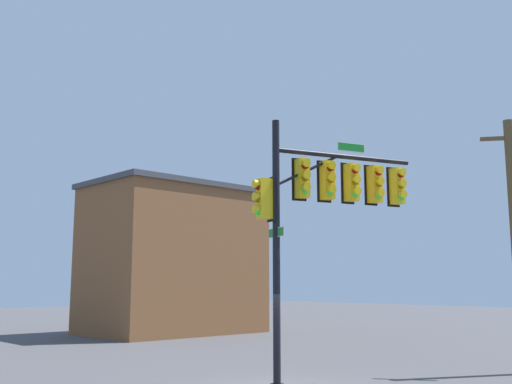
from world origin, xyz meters
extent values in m
cylinder|color=black|center=(0.00, 0.00, 3.64)|extent=(0.20, 0.20, 7.29)
cylinder|color=black|center=(2.12, -0.74, 6.46)|extent=(4.29, 1.61, 0.14)
cylinder|color=black|center=(0.96, -0.33, 5.96)|extent=(1.97, 0.75, 1.07)
cube|color=gold|center=(0.77, -0.27, 5.71)|extent=(0.43, 0.45, 1.10)
cube|color=black|center=(0.85, -0.08, 5.71)|extent=(0.42, 0.20, 1.22)
sphere|color=maroon|center=(0.70, -0.45, 6.05)|extent=(0.22, 0.22, 0.22)
cylinder|color=gold|center=(0.68, -0.51, 6.10)|extent=(0.27, 0.21, 0.23)
sphere|color=#855607|center=(0.70, -0.45, 5.71)|extent=(0.22, 0.22, 0.22)
cylinder|color=gold|center=(0.68, -0.51, 5.76)|extent=(0.27, 0.21, 0.23)
sphere|color=#20FF59|center=(0.70, -0.45, 5.37)|extent=(0.22, 0.22, 0.22)
cylinder|color=gold|center=(0.68, -0.51, 5.42)|extent=(0.27, 0.21, 0.23)
cube|color=#EAB510|center=(1.54, -0.54, 5.71)|extent=(0.43, 0.45, 1.10)
cube|color=black|center=(1.62, -0.35, 5.71)|extent=(0.42, 0.20, 1.22)
sphere|color=maroon|center=(1.47, -0.72, 6.05)|extent=(0.22, 0.22, 0.22)
cylinder|color=#EAB510|center=(1.45, -0.78, 6.10)|extent=(0.27, 0.21, 0.23)
sphere|color=#855607|center=(1.47, -0.72, 5.71)|extent=(0.22, 0.22, 0.22)
cylinder|color=#EAB510|center=(1.45, -0.78, 5.76)|extent=(0.27, 0.21, 0.23)
sphere|color=#20FF59|center=(1.47, -0.72, 5.37)|extent=(0.22, 0.22, 0.22)
cylinder|color=#EAB510|center=(1.45, -0.78, 5.42)|extent=(0.27, 0.21, 0.23)
cube|color=yellow|center=(2.32, -0.80, 5.71)|extent=(0.41, 0.44, 1.10)
cube|color=black|center=(2.37, -0.61, 5.71)|extent=(0.43, 0.16, 1.22)
sphere|color=maroon|center=(2.26, -1.00, 6.05)|extent=(0.22, 0.22, 0.22)
cylinder|color=yellow|center=(2.24, -1.05, 6.10)|extent=(0.26, 0.20, 0.23)
sphere|color=#855607|center=(2.26, -1.00, 5.71)|extent=(0.22, 0.22, 0.22)
cylinder|color=yellow|center=(2.24, -1.05, 5.76)|extent=(0.26, 0.20, 0.23)
sphere|color=#20FF59|center=(2.26, -1.00, 5.37)|extent=(0.22, 0.22, 0.22)
cylinder|color=yellow|center=(2.24, -1.05, 5.42)|extent=(0.26, 0.20, 0.23)
cube|color=#E9B312|center=(3.09, -1.07, 5.71)|extent=(0.41, 0.44, 1.10)
cube|color=black|center=(3.15, -0.88, 5.71)|extent=(0.43, 0.17, 1.22)
sphere|color=maroon|center=(3.03, -1.26, 6.05)|extent=(0.22, 0.22, 0.22)
cylinder|color=#E9B312|center=(3.01, -1.32, 6.10)|extent=(0.26, 0.20, 0.23)
sphere|color=#855607|center=(3.03, -1.26, 5.71)|extent=(0.22, 0.22, 0.22)
cylinder|color=#E9B312|center=(3.01, -1.32, 5.76)|extent=(0.26, 0.20, 0.23)
sphere|color=#20FF59|center=(3.03, -1.26, 5.37)|extent=(0.22, 0.22, 0.22)
cylinder|color=#E9B312|center=(3.01, -1.32, 5.42)|extent=(0.26, 0.20, 0.23)
cube|color=yellow|center=(3.86, -1.34, 5.71)|extent=(0.42, 0.44, 1.10)
cube|color=black|center=(3.92, -1.15, 5.71)|extent=(0.43, 0.18, 1.22)
sphere|color=maroon|center=(3.80, -1.53, 6.05)|extent=(0.22, 0.22, 0.22)
cylinder|color=yellow|center=(3.78, -1.59, 6.10)|extent=(0.26, 0.21, 0.23)
sphere|color=#855607|center=(3.80, -1.53, 5.71)|extent=(0.22, 0.22, 0.22)
cylinder|color=yellow|center=(3.78, -1.59, 5.76)|extent=(0.26, 0.21, 0.23)
sphere|color=#20FF59|center=(3.80, -1.53, 5.37)|extent=(0.22, 0.22, 0.22)
cylinder|color=yellow|center=(3.78, -1.59, 5.42)|extent=(0.26, 0.21, 0.23)
cube|color=yellow|center=(-0.33, 0.11, 5.06)|extent=(0.45, 0.42, 1.10)
cube|color=black|center=(-0.14, 0.05, 5.06)|extent=(0.18, 0.43, 1.22)
sphere|color=maroon|center=(-0.52, 0.18, 5.40)|extent=(0.22, 0.22, 0.22)
cylinder|color=yellow|center=(-0.58, 0.20, 5.45)|extent=(0.21, 0.26, 0.23)
sphere|color=#855607|center=(-0.52, 0.18, 5.06)|extent=(0.22, 0.22, 0.22)
cylinder|color=yellow|center=(-0.58, 0.20, 5.11)|extent=(0.21, 0.26, 0.23)
sphere|color=#20FF59|center=(-0.52, 0.18, 4.72)|extent=(0.22, 0.22, 0.22)
cylinder|color=yellow|center=(-0.58, 0.20, 4.77)|extent=(0.21, 0.26, 0.23)
cube|color=white|center=(2.33, -0.81, 6.76)|extent=(0.89, 0.33, 0.26)
cube|color=#167C26|center=(2.33, -0.81, 6.76)|extent=(0.86, 0.32, 0.22)
cube|color=white|center=(0.00, 0.00, 4.16)|extent=(0.33, 0.89, 0.26)
cube|color=#1E7727|center=(0.00, 0.00, 4.16)|extent=(0.32, 0.86, 0.22)
cube|color=brown|center=(7.77, -3.15, 7.55)|extent=(1.13, 1.54, 0.12)
cube|color=brown|center=(8.76, 17.11, 4.06)|extent=(9.37, 6.34, 8.12)
cube|color=#404045|center=(8.76, 17.11, 8.27)|extent=(9.67, 6.64, 0.30)
cube|color=#A5B7C6|center=(12.74, 20.30, 2.36)|extent=(0.90, 0.04, 1.20)
cube|color=#A5B7C6|center=(8.43, 20.30, 5.14)|extent=(0.90, 0.04, 1.20)
cube|color=#A5B7C6|center=(9.73, 20.30, 6.43)|extent=(0.90, 0.04, 1.20)
camera|label=1|loc=(-11.43, -11.33, 2.78)|focal=41.70mm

